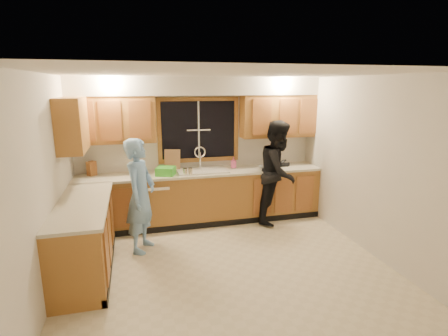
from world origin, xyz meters
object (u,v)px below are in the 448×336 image
object	(u,v)px
soap_bottle	(234,162)
stove	(78,258)
man	(141,196)
dish_crate	(166,171)
dishwasher	(154,204)
sink	(202,174)
woman	(279,172)
bowl	(265,167)
knife_block	(92,168)

from	to	relation	value
soap_bottle	stove	bearing A→B (deg)	-140.95
man	dish_crate	bearing A→B (deg)	-6.23
dishwasher	stove	xyz separation A→B (m)	(-0.95, -1.81, 0.04)
soap_bottle	man	bearing A→B (deg)	-149.92
stove	soap_bottle	bearing A→B (deg)	39.05
sink	dishwasher	world-z (taller)	sink
stove	woman	bearing A→B (deg)	26.25
dishwasher	woman	xyz separation A→B (m)	(2.14, -0.29, 0.49)
dishwasher	man	bearing A→B (deg)	-104.59
man	bowl	xyz separation A→B (m)	(2.20, 0.79, 0.12)
man	dish_crate	xyz separation A→B (m)	(0.43, 0.74, 0.16)
dishwasher	sink	bearing A→B (deg)	0.99
dish_crate	bowl	distance (m)	1.77
sink	soap_bottle	distance (m)	0.62
dishwasher	knife_block	distance (m)	1.16
knife_block	bowl	world-z (taller)	knife_block
dish_crate	knife_block	bearing A→B (deg)	166.64
man	woman	size ratio (longest dim) A/B	0.92
bowl	stove	bearing A→B (deg)	-148.96
dishwasher	bowl	size ratio (longest dim) A/B	4.07
sink	woman	bearing A→B (deg)	-13.20
knife_block	dish_crate	xyz separation A→B (m)	(1.18, -0.28, -0.05)
dish_crate	bowl	size ratio (longest dim) A/B	1.43
dishwasher	dish_crate	size ratio (longest dim) A/B	2.85
dishwasher	soap_bottle	xyz separation A→B (m)	(1.44, 0.13, 0.61)
man	soap_bottle	xyz separation A→B (m)	(1.66, 0.96, 0.19)
woman	stove	bearing A→B (deg)	159.72
sink	man	distance (m)	1.36
dish_crate	soap_bottle	xyz separation A→B (m)	(1.23, 0.22, 0.03)
stove	man	size ratio (longest dim) A/B	0.54
dishwasher	bowl	xyz separation A→B (m)	(1.98, -0.04, 0.53)
stove	man	distance (m)	1.28
knife_block	bowl	size ratio (longest dim) A/B	1.17
dishwasher	dish_crate	xyz separation A→B (m)	(0.22, -0.09, 0.58)
sink	stove	bearing A→B (deg)	-134.61
dish_crate	bowl	bearing A→B (deg)	1.55
sink	knife_block	xyz separation A→B (m)	(-1.81, 0.17, 0.17)
man	dishwasher	bearing A→B (deg)	9.55
stove	dish_crate	world-z (taller)	dish_crate
dishwasher	knife_block	world-z (taller)	knife_block
dishwasher	man	world-z (taller)	man
stove	bowl	distance (m)	3.46
stove	bowl	world-z (taller)	bowl
knife_block	soap_bottle	bearing A→B (deg)	-43.63
sink	knife_block	bearing A→B (deg)	174.56
dish_crate	soap_bottle	distance (m)	1.25
sink	man	world-z (taller)	man
dish_crate	soap_bottle	world-z (taller)	soap_bottle
soap_bottle	knife_block	bearing A→B (deg)	178.69
dishwasher	knife_block	bearing A→B (deg)	168.98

